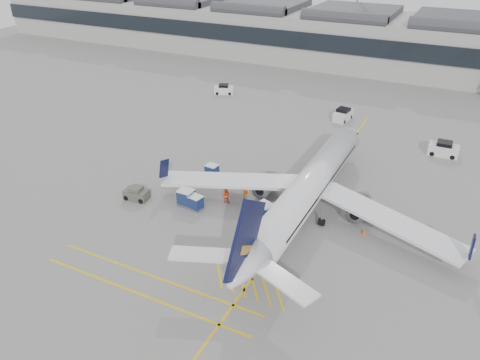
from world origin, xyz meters
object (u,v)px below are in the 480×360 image
at_px(airliner_main, 308,189).
at_px(ramp_agent_a, 246,191).
at_px(ramp_agent_b, 226,195).
at_px(pushback_tug, 137,194).
at_px(baggage_cart_a, 265,211).
at_px(belt_loader, 280,214).

distance_m(airliner_main, ramp_agent_a, 7.92).
height_order(ramp_agent_b, pushback_tug, ramp_agent_b).
distance_m(airliner_main, baggage_cart_a, 5.40).
bearing_deg(airliner_main, pushback_tug, -161.23).
distance_m(belt_loader, ramp_agent_a, 5.95).
distance_m(ramp_agent_b, pushback_tug, 10.68).
bearing_deg(ramp_agent_b, ramp_agent_a, -138.57).
bearing_deg(belt_loader, ramp_agent_b, -171.15).
relative_size(baggage_cart_a, pushback_tug, 0.78).
height_order(baggage_cart_a, pushback_tug, baggage_cart_a).
bearing_deg(baggage_cart_a, airliner_main, 64.21).
bearing_deg(belt_loader, baggage_cart_a, -132.08).
bearing_deg(ramp_agent_a, ramp_agent_b, -171.71).
height_order(belt_loader, ramp_agent_a, ramp_agent_a).
bearing_deg(airliner_main, belt_loader, -131.44).
bearing_deg(ramp_agent_b, baggage_cart_a, 153.36).
xyz_separation_m(belt_loader, pushback_tug, (-16.84, -3.86, 0.21)).
relative_size(airliner_main, baggage_cart_a, 16.51).
bearing_deg(baggage_cart_a, pushback_tug, -149.85).
distance_m(airliner_main, pushback_tug, 20.15).
bearing_deg(belt_loader, ramp_agent_a, 167.28).
distance_m(belt_loader, ramp_agent_b, 6.99).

